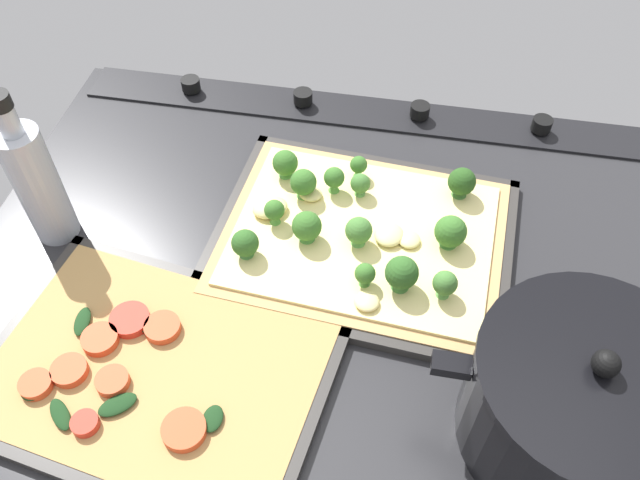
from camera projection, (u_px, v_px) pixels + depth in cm
name	position (u px, v px, depth cm)	size (l,w,h in cm)	color
ground_plane	(326.00, 277.00, 77.98)	(85.86, 65.82, 3.00)	#28282B
stove_control_panel	(360.00, 110.00, 94.97)	(82.42, 7.00, 2.60)	black
baking_tray_front	(362.00, 241.00, 79.16)	(37.85, 31.43, 1.30)	#33302D
broccoli_pizza	(361.00, 231.00, 77.99)	(35.27, 28.85, 5.88)	tan
baking_tray_back	(157.00, 373.00, 67.63)	(39.25, 31.09, 1.30)	#33302D
veggie_pizza_back	(149.00, 370.00, 67.03)	(36.51, 28.35, 1.90)	tan
cooking_pot	(578.00, 404.00, 59.00)	(27.64, 20.85, 14.95)	black
oil_bottle	(37.00, 182.00, 74.13)	(5.11, 5.11, 20.86)	#B7BCC6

